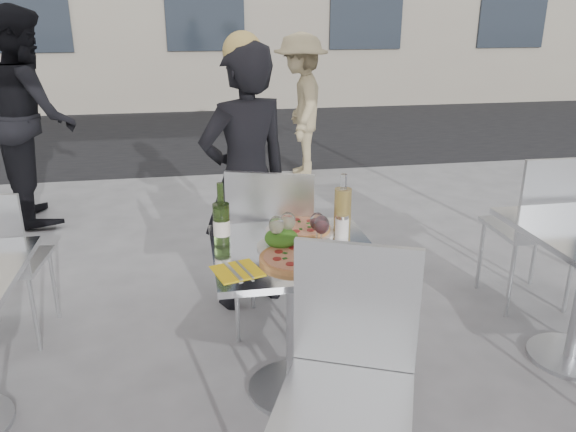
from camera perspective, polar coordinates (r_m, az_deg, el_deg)
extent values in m
plane|color=slate|center=(2.86, 0.56, -17.25)|extent=(80.00, 80.00, 0.00)
cube|color=black|center=(8.92, -7.36, 8.51)|extent=(24.00, 5.00, 0.00)
cylinder|color=#B7BABF|center=(2.86, 0.56, -17.06)|extent=(0.44, 0.44, 0.02)
cylinder|color=#B7BABF|center=(2.66, 0.59, -10.88)|extent=(0.07, 0.07, 0.72)
cube|color=silver|center=(2.49, 0.62, -3.64)|extent=(0.72, 0.72, 0.03)
cylinder|color=#B7BABF|center=(3.42, 26.74, -12.62)|extent=(0.44, 0.44, 0.02)
cylinder|color=silver|center=(3.39, 2.78, -6.20)|extent=(0.03, 0.03, 0.48)
cylinder|color=silver|center=(3.45, -3.64, -5.76)|extent=(0.03, 0.03, 0.48)
cylinder|color=silver|center=(3.05, 1.96, -9.36)|extent=(0.03, 0.03, 0.48)
cylinder|color=silver|center=(3.11, -5.20, -8.78)|extent=(0.03, 0.03, 0.48)
cube|color=silver|center=(3.13, -1.05, -3.35)|extent=(0.57, 0.57, 0.03)
cube|color=silver|center=(2.83, -1.88, -0.33)|extent=(0.43, 0.17, 0.48)
cylinder|color=silver|center=(2.33, 1.25, -19.94)|extent=(0.03, 0.03, 0.48)
cube|color=silver|center=(2.00, 5.76, -18.56)|extent=(0.59, 0.59, 0.03)
cube|color=silver|center=(2.04, 6.89, -9.04)|extent=(0.42, 0.20, 0.48)
cylinder|color=silver|center=(3.62, -22.68, -6.46)|extent=(0.02, 0.02, 0.44)
cylinder|color=silver|center=(3.32, -24.34, -9.10)|extent=(0.02, 0.02, 0.44)
cube|color=silver|center=(3.44, -26.78, -4.28)|extent=(0.44, 0.44, 0.02)
cylinder|color=silver|center=(4.08, 23.76, -3.32)|extent=(0.03, 0.03, 0.48)
cylinder|color=silver|center=(3.90, 18.97, -3.76)|extent=(0.03, 0.03, 0.48)
cylinder|color=silver|center=(3.80, 26.71, -5.52)|extent=(0.03, 0.03, 0.48)
cylinder|color=silver|center=(3.60, 21.67, -6.13)|extent=(0.03, 0.03, 0.48)
cube|color=silver|center=(3.75, 23.28, -1.15)|extent=(0.46, 0.46, 0.03)
cube|color=silver|center=(3.49, 25.68, 1.47)|extent=(0.45, 0.04, 0.48)
imported|color=black|center=(3.34, -4.30, 3.62)|extent=(0.68, 0.58, 1.60)
imported|color=black|center=(5.34, -24.74, 9.18)|extent=(0.96, 1.07, 1.81)
imported|color=tan|center=(6.26, 1.30, 11.09)|extent=(0.72, 1.08, 1.56)
cylinder|color=tan|center=(2.36, 0.84, -4.36)|extent=(0.31, 0.31, 0.02)
cylinder|color=beige|center=(2.36, 0.84, -4.13)|extent=(0.28, 0.28, 0.00)
cylinder|color=white|center=(2.67, 1.22, -1.51)|extent=(0.33, 0.33, 0.01)
cylinder|color=tan|center=(2.66, 1.22, -1.21)|extent=(0.29, 0.29, 0.02)
cylinder|color=beige|center=(2.66, 1.22, -1.01)|extent=(0.25, 0.25, 0.00)
cylinder|color=white|center=(2.50, -0.68, -3.06)|extent=(0.22, 0.22, 0.01)
ellipsoid|color=#236118|center=(2.48, -0.68, -2.23)|extent=(0.15, 0.15, 0.08)
sphere|color=#B21914|center=(2.50, 0.14, -1.79)|extent=(0.03, 0.03, 0.03)
cylinder|color=#395620|center=(2.49, -6.76, -0.94)|extent=(0.07, 0.07, 0.20)
cone|color=#395620|center=(2.46, -6.85, 1.24)|extent=(0.07, 0.07, 0.03)
cylinder|color=#395620|center=(2.44, -6.90, 2.24)|extent=(0.03, 0.03, 0.10)
cylinder|color=silver|center=(2.49, -6.75, -1.16)|extent=(0.07, 0.08, 0.07)
cylinder|color=tan|center=(2.63, 5.56, 0.47)|extent=(0.08, 0.08, 0.22)
cylinder|color=white|center=(2.59, 5.67, 3.39)|extent=(0.03, 0.03, 0.08)
cylinder|color=white|center=(2.61, 5.48, -1.16)|extent=(0.06, 0.06, 0.09)
cylinder|color=silver|center=(2.60, 5.52, -0.06)|extent=(0.06, 0.06, 0.02)
cylinder|color=white|center=(2.48, -1.16, -3.37)|extent=(0.06, 0.06, 0.00)
cylinder|color=white|center=(2.46, -1.17, -2.45)|extent=(0.01, 0.01, 0.09)
ellipsoid|color=white|center=(2.43, -1.18, -0.93)|extent=(0.07, 0.07, 0.08)
ellipsoid|color=beige|center=(2.44, -1.17, -1.15)|extent=(0.05, 0.05, 0.05)
cylinder|color=white|center=(2.52, -0.01, -2.93)|extent=(0.06, 0.06, 0.00)
cylinder|color=white|center=(2.51, -0.01, -2.02)|extent=(0.01, 0.01, 0.09)
ellipsoid|color=white|center=(2.48, -0.01, -0.52)|extent=(0.07, 0.07, 0.08)
ellipsoid|color=beige|center=(2.48, -0.01, -0.74)|extent=(0.05, 0.05, 0.05)
cylinder|color=white|center=(2.48, 3.38, -3.34)|extent=(0.06, 0.06, 0.00)
cylinder|color=white|center=(2.47, 3.40, -2.42)|extent=(0.01, 0.01, 0.09)
ellipsoid|color=white|center=(2.44, 3.43, -0.90)|extent=(0.07, 0.07, 0.08)
ellipsoid|color=#480A10|center=(2.44, 3.43, -1.12)|extent=(0.05, 0.05, 0.05)
cylinder|color=white|center=(2.52, 2.96, -2.99)|extent=(0.06, 0.06, 0.00)
cylinder|color=white|center=(2.50, 2.97, -2.08)|extent=(0.01, 0.01, 0.09)
ellipsoid|color=white|center=(2.48, 3.00, -0.58)|extent=(0.07, 0.07, 0.08)
ellipsoid|color=#480A10|center=(2.48, 3.00, -0.80)|extent=(0.05, 0.05, 0.05)
cube|color=yellow|center=(2.28, -5.19, -5.56)|extent=(0.22, 0.22, 0.00)
cube|color=#B7BABF|center=(2.28, -5.70, -5.50)|extent=(0.07, 0.20, 0.00)
cube|color=#B7BABF|center=(2.28, -4.44, -5.42)|extent=(0.06, 0.18, 0.00)
cube|color=yellow|center=(2.35, 8.18, -4.93)|extent=(0.23, 0.23, 0.00)
cube|color=#B7BABF|center=(2.34, 7.72, -4.88)|extent=(0.08, 0.20, 0.00)
cube|color=#B7BABF|center=(2.36, 8.88, -4.78)|extent=(0.06, 0.17, 0.00)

